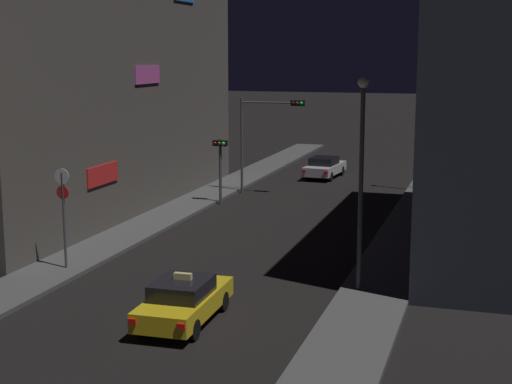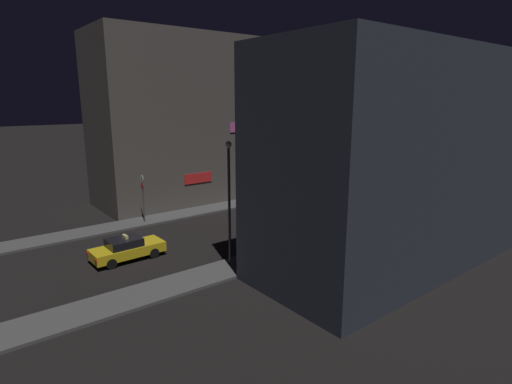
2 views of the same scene
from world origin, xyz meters
TOP-DOWN VIEW (x-y plane):
  - sidewalk_left at (-6.08, 26.81)m, footprint 2.46×57.61m
  - sidewalk_right at (6.08, 26.81)m, footprint 2.46×57.61m
  - building_facade_left at (-11.13, 24.29)m, footprint 7.74×25.03m
  - taxi at (0.81, 9.41)m, footprint 1.91×4.49m
  - far_car at (-1.03, 38.41)m, footprint 2.16×4.58m
  - traffic_light_overhead at (-3.20, 31.47)m, footprint 3.90×0.42m
  - traffic_light_left_kerb at (-4.60, 27.68)m, footprint 0.80×0.42m
  - sign_pole_left at (-5.72, 13.34)m, footprint 0.61×0.10m
  - street_lamp_near_block at (5.48, 14.01)m, footprint 0.38×0.38m
  - street_lamp_far_block at (5.63, 35.30)m, footprint 0.37×0.37m

SIDE VIEW (x-z plane):
  - sidewalk_left at x=-6.08m, z-range 0.00..0.16m
  - sidewalk_right at x=6.08m, z-range 0.00..0.16m
  - far_car at x=-1.03m, z-range 0.02..1.44m
  - taxi at x=0.81m, z-range -0.07..1.55m
  - sign_pole_left at x=-5.72m, z-range 0.57..4.44m
  - traffic_light_left_kerb at x=-4.60m, z-range 0.80..4.46m
  - traffic_light_overhead at x=-3.20m, z-range 1.22..6.91m
  - street_lamp_far_block at x=5.63m, z-range 0.77..7.53m
  - street_lamp_near_block at x=5.48m, z-range 0.84..8.20m
  - building_facade_left at x=-11.13m, z-range 0.00..15.65m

